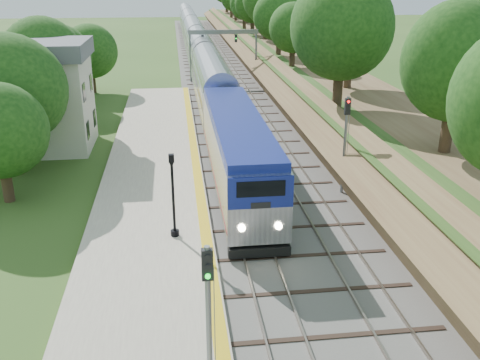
{
  "coord_description": "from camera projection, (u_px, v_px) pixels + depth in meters",
  "views": [
    {
      "loc": [
        -3.56,
        -10.58,
        12.54
      ],
      "look_at": [
        -0.5,
        14.29,
        2.8
      ],
      "focal_mm": 40.0,
      "sensor_mm": 36.0,
      "label": 1
    }
  ],
  "objects": [
    {
      "name": "trackbed",
      "position": [
        216.0,
        74.0,
        70.45
      ],
      "size": [
        9.5,
        170.0,
        0.28
      ],
      "color": "#4C4944",
      "rests_on": "ground"
    },
    {
      "name": "platform",
      "position": [
        150.0,
        217.0,
        28.87
      ],
      "size": [
        6.4,
        68.0,
        0.38
      ],
      "primitive_type": "cube",
      "color": "#A29582",
      "rests_on": "ground"
    },
    {
      "name": "yellow_stripe",
      "position": [
        203.0,
        211.0,
        29.13
      ],
      "size": [
        0.55,
        68.0,
        0.01
      ],
      "primitive_type": "cube",
      "color": "gold",
      "rests_on": "platform"
    },
    {
      "name": "embankment",
      "position": [
        279.0,
        58.0,
        70.71
      ],
      "size": [
        10.64,
        170.0,
        11.7
      ],
      "color": "brown",
      "rests_on": "ground"
    },
    {
      "name": "station_building",
      "position": [
        33.0,
        95.0,
        39.41
      ],
      "size": [
        8.6,
        6.6,
        8.0
      ],
      "color": "beige",
      "rests_on": "ground"
    },
    {
      "name": "signal_gantry",
      "position": [
        223.0,
        42.0,
        64.15
      ],
      "size": [
        8.4,
        0.38,
        6.2
      ],
      "color": "slate",
      "rests_on": "ground"
    },
    {
      "name": "trees_behind_platform",
      "position": [
        44.0,
        121.0,
        30.94
      ],
      "size": [
        7.82,
        53.32,
        7.21
      ],
      "color": "#332316",
      "rests_on": "ground"
    },
    {
      "name": "train",
      "position": [
        197.0,
        48.0,
        78.5
      ],
      "size": [
        2.99,
        119.99,
        4.4
      ],
      "color": "black",
      "rests_on": "trackbed"
    },
    {
      "name": "lamppost_far",
      "position": [
        173.0,
        200.0,
        25.8
      ],
      "size": [
        0.42,
        0.42,
        4.24
      ],
      "color": "black",
      "rests_on": "platform"
    },
    {
      "name": "signal_platform",
      "position": [
        208.0,
        312.0,
        14.96
      ],
      "size": [
        0.31,
        0.25,
        5.37
      ],
      "color": "slate",
      "rests_on": "platform"
    },
    {
      "name": "signal_farside",
      "position": [
        345.0,
        135.0,
        31.1
      ],
      "size": [
        0.32,
        0.26,
        5.87
      ],
      "color": "slate",
      "rests_on": "ground"
    }
  ]
}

